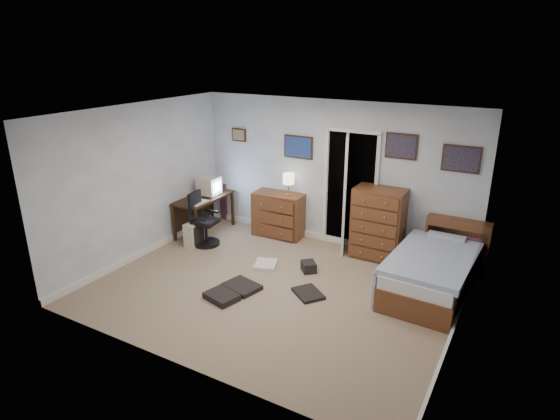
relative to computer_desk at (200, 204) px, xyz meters
The scene contains 15 objects.
floor 2.64m from the computer_desk, 27.95° to the right, with size 5.00×4.00×0.02m, color tan.
computer_desk is the anchor object (origin of this frame).
crt_monitor 0.38m from the computer_desk, 55.11° to the left, with size 0.37×0.35×0.34m.
keyboard 0.47m from the computer_desk, 52.80° to the right, with size 0.14×0.38×0.02m, color beige.
pc_tower 0.70m from the computer_desk, 62.46° to the right, with size 0.20×0.40×0.42m.
office_chair 0.63m from the computer_desk, 47.82° to the right, with size 0.51×0.51×0.95m.
media_stack 0.84m from the computer_desk, 92.53° to the left, with size 0.15×0.15×0.74m, color maroon.
low_dresser 1.47m from the computer_desk, 22.60° to the left, with size 0.91×0.46×0.81m, color brown.
table_lamp 1.74m from the computer_desk, 19.93° to the left, with size 0.22×0.22×0.39m.
doorway 2.87m from the computer_desk, 21.94° to the left, with size 0.96×1.12×2.05m.
tall_dresser 3.27m from the computer_desk, ahead, with size 0.81×0.47×1.19m, color brown.
headboard_bookcase 4.49m from the computer_desk, ahead, with size 0.94×0.25×0.84m.
bed 4.28m from the computer_desk, ahead, with size 1.14×2.02×0.65m.
wall_posters 3.19m from the computer_desk, 15.03° to the left, with size 4.38×0.04×0.60m.
floor_clutter 2.47m from the computer_desk, 30.94° to the right, with size 1.53×1.74×0.16m.
Camera 1 is at (3.04, -5.20, 3.34)m, focal length 30.00 mm.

